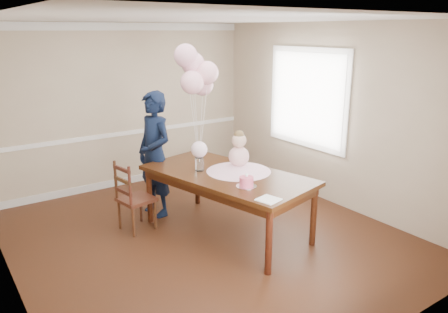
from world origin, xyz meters
TOP-DOWN VIEW (x-y plane):
  - floor at (0.00, 0.00)m, footprint 4.50×5.00m
  - ceiling at (0.00, 0.00)m, footprint 4.50×5.00m
  - wall_back at (0.00, 2.50)m, footprint 4.50×0.02m
  - wall_front at (0.00, -2.50)m, footprint 4.50×0.02m
  - wall_left at (-2.25, 0.00)m, footprint 0.02×5.00m
  - wall_right at (2.25, 0.00)m, footprint 0.02×5.00m
  - chair_rail_trim at (0.00, 2.49)m, footprint 4.50×0.02m
  - crown_molding at (0.00, 2.49)m, footprint 4.50×0.02m
  - baseboard_trim at (0.00, 2.49)m, footprint 4.50×0.02m
  - window_frame at (2.23, 0.50)m, footprint 0.02×1.66m
  - window_blinds at (2.21, 0.50)m, footprint 0.01×1.50m
  - dining_table_top at (0.29, -0.06)m, footprint 1.58×2.40m
  - table_apron at (0.29, -0.06)m, footprint 1.44×2.26m
  - table_leg_fl at (0.07, -1.15)m, footprint 0.09×0.09m
  - table_leg_fr at (0.97, -0.94)m, footprint 0.09×0.09m
  - table_leg_bl at (-0.39, 0.82)m, footprint 0.09×0.09m
  - table_leg_br at (0.51, 1.03)m, footprint 0.09×0.09m
  - baby_skirt at (0.46, -0.07)m, footprint 1.01×1.01m
  - baby_torso at (0.46, -0.07)m, footprint 0.26×0.26m
  - baby_head at (0.46, -0.07)m, footprint 0.19×0.19m
  - baby_hair at (0.46, -0.07)m, footprint 0.13×0.13m
  - cake_platter at (0.19, -0.59)m, footprint 0.29×0.29m
  - birthday_cake at (0.19, -0.59)m, footprint 0.20×0.20m
  - cake_flower_a at (0.19, -0.59)m, footprint 0.03×0.03m
  - cake_flower_b at (0.22, -0.56)m, footprint 0.03×0.03m
  - rose_vase_near at (0.06, 0.23)m, footprint 0.13×0.13m
  - roses_near at (0.06, 0.23)m, footprint 0.21×0.21m
  - napkin at (0.13, -1.06)m, footprint 0.26×0.26m
  - balloon_weight at (0.26, 0.56)m, footprint 0.05×0.05m
  - balloon_a at (0.15, 0.53)m, footprint 0.31×0.31m
  - balloon_b at (0.38, 0.53)m, footprint 0.31×0.31m
  - balloon_c at (0.26, 0.67)m, footprint 0.31×0.31m
  - balloon_d at (0.14, 0.67)m, footprint 0.31×0.31m
  - balloon_e at (0.40, 0.68)m, footprint 0.31×0.31m
  - balloon_ribbon_a at (0.21, 0.54)m, footprint 0.10×0.03m
  - balloon_ribbon_b at (0.32, 0.54)m, footprint 0.12×0.03m
  - balloon_ribbon_c at (0.26, 0.61)m, footprint 0.01×0.11m
  - balloon_ribbon_d at (0.20, 0.61)m, footprint 0.12×0.09m
  - balloon_ribbon_e at (0.33, 0.62)m, footprint 0.13×0.11m
  - dining_chair_seat at (-0.63, 0.72)m, footprint 0.48×0.48m
  - chair_leg_fl at (-0.77, 0.53)m, footprint 0.04×0.04m
  - chair_leg_fr at (-0.43, 0.58)m, footprint 0.04×0.04m
  - chair_leg_bl at (-0.82, 0.86)m, footprint 0.04×0.04m
  - chair_leg_br at (-0.49, 0.92)m, footprint 0.04×0.04m
  - chair_back_post_l at (-0.79, 0.52)m, footprint 0.04×0.04m
  - chair_back_post_r at (-0.84, 0.86)m, footprint 0.04×0.04m
  - chair_slat_low at (-0.81, 0.69)m, footprint 0.09×0.38m
  - chair_slat_mid at (-0.81, 0.69)m, footprint 0.09×0.38m
  - chair_slat_top at (-0.81, 0.69)m, footprint 0.09×0.38m
  - woman at (-0.18, 1.05)m, footprint 0.51×0.69m

SIDE VIEW (x-z plane):
  - floor at x=0.00m, z-range 0.00..0.00m
  - baseboard_trim at x=0.00m, z-range 0.00..0.12m
  - chair_leg_fl at x=-0.77m, z-range 0.00..0.40m
  - chair_leg_fr at x=-0.43m, z-range 0.00..0.40m
  - chair_leg_bl at x=-0.82m, z-range 0.00..0.40m
  - chair_leg_br at x=-0.49m, z-range 0.00..0.40m
  - table_leg_fl at x=0.07m, z-range 0.00..0.77m
  - table_leg_fr at x=0.97m, z-range 0.00..0.77m
  - table_leg_bl at x=-0.39m, z-range 0.00..0.77m
  - table_leg_br at x=0.51m, z-range 0.00..0.77m
  - dining_chair_seat at x=-0.63m, z-range 0.40..0.45m
  - chair_slat_low at x=-0.81m, z-range 0.56..0.61m
  - chair_back_post_l at x=-0.79m, z-range 0.43..0.96m
  - chair_back_post_r at x=-0.84m, z-range 0.43..0.96m
  - table_apron at x=0.29m, z-range 0.66..0.77m
  - chair_slat_mid at x=-0.81m, z-range 0.71..0.76m
  - dining_table_top at x=0.29m, z-range 0.77..0.83m
  - cake_platter at x=0.19m, z-range 0.83..0.83m
  - napkin at x=0.13m, z-range 0.83..0.84m
  - balloon_weight at x=0.26m, z-range 0.83..0.85m
  - baby_skirt at x=0.46m, z-range 0.83..0.94m
  - chair_slat_top at x=-0.81m, z-range 0.86..0.91m
  - birthday_cake at x=0.19m, z-range 0.83..0.94m
  - woman at x=-0.18m, z-range 0.00..1.78m
  - chair_rail_trim at x=0.00m, z-range 0.86..0.94m
  - rose_vase_near at x=0.06m, z-range 0.83..1.00m
  - cake_flower_a at x=0.19m, z-range 0.94..0.98m
  - cake_flower_b at x=0.22m, z-range 0.94..0.98m
  - baby_torso at x=0.46m, z-range 0.89..1.16m
  - roses_near at x=0.06m, z-range 1.01..1.22m
  - baby_head at x=0.46m, z-range 1.14..1.33m
  - balloon_ribbon_e at x=0.33m, z-range 0.84..1.70m
  - baby_hair at x=0.46m, z-range 1.23..1.37m
  - balloon_ribbon_a at x=0.21m, z-range 0.84..1.76m
  - wall_back at x=0.00m, z-range 0.00..2.70m
  - wall_front at x=0.00m, z-range 0.00..2.70m
  - wall_left at x=-2.25m, z-range 0.00..2.70m
  - wall_right at x=2.25m, z-range 0.00..2.70m
  - balloon_ribbon_b at x=0.32m, z-range 0.84..1.87m
  - balloon_ribbon_c at x=0.26m, z-range 0.84..1.98m
  - balloon_ribbon_d at x=0.20m, z-range 0.84..2.09m
  - window_frame at x=2.23m, z-range 0.77..2.33m
  - window_blinds at x=2.21m, z-range 0.85..2.25m
  - balloon_e at x=0.40m, z-range 1.72..2.03m
  - balloon_a at x=0.15m, z-range 1.77..2.08m
  - balloon_b at x=0.38m, z-range 1.88..2.19m
  - balloon_c at x=0.26m, z-range 1.99..2.30m
  - balloon_d at x=0.14m, z-range 2.10..2.41m
  - crown_molding at x=0.00m, z-range 2.57..2.69m
  - ceiling at x=0.00m, z-range 2.69..2.71m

